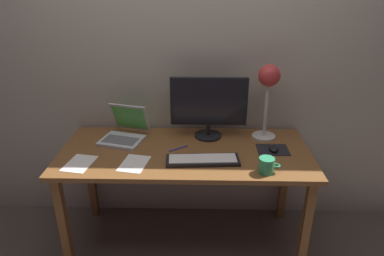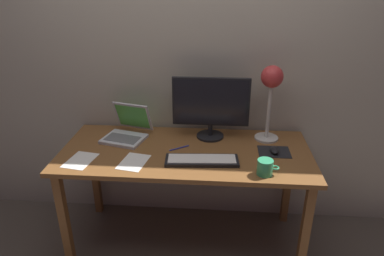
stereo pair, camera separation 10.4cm
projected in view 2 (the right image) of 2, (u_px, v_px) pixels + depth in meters
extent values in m
plane|color=brown|center=(186.00, 240.00, 2.54)|extent=(4.80, 4.80, 0.00)
cube|color=#B2A893|center=(191.00, 50.00, 2.38)|extent=(4.80, 0.06, 2.60)
cube|color=brown|center=(186.00, 152.00, 2.25)|extent=(1.60, 0.70, 0.03)
cube|color=brown|center=(64.00, 222.00, 2.19)|extent=(0.05, 0.05, 0.71)
cube|color=brown|center=(305.00, 234.00, 2.08)|extent=(0.05, 0.05, 0.71)
cube|color=brown|center=(95.00, 173.00, 2.72)|extent=(0.05, 0.05, 0.71)
cube|color=brown|center=(288.00, 181.00, 2.61)|extent=(0.05, 0.05, 0.71)
cylinder|color=black|center=(210.00, 136.00, 2.42)|extent=(0.19, 0.19, 0.01)
cylinder|color=black|center=(210.00, 130.00, 2.40)|extent=(0.03, 0.03, 0.08)
cube|color=black|center=(211.00, 102.00, 2.32)|extent=(0.51, 0.03, 0.33)
cube|color=black|center=(211.00, 103.00, 2.30)|extent=(0.49, 0.00, 0.31)
cube|color=black|center=(202.00, 160.00, 2.10)|extent=(0.45, 0.17, 0.02)
cube|color=silver|center=(202.00, 159.00, 2.09)|extent=(0.41, 0.14, 0.01)
cube|color=silver|center=(124.00, 139.00, 2.37)|extent=(0.32, 0.28, 0.02)
cube|color=slate|center=(123.00, 138.00, 2.35)|extent=(0.25, 0.17, 0.00)
cube|color=silver|center=(133.00, 116.00, 2.45)|extent=(0.28, 0.15, 0.21)
cube|color=#59C64C|center=(133.00, 116.00, 2.45)|extent=(0.25, 0.13, 0.18)
cylinder|color=beige|center=(266.00, 138.00, 2.39)|extent=(0.16, 0.16, 0.01)
cylinder|color=silver|center=(269.00, 110.00, 2.31)|extent=(0.02, 0.02, 0.40)
sphere|color=#BF3333|center=(272.00, 77.00, 2.21)|extent=(0.14, 0.14, 0.14)
sphere|color=#FFEAB2|center=(272.00, 82.00, 2.22)|extent=(0.05, 0.05, 0.05)
cube|color=black|center=(274.00, 152.00, 2.22)|extent=(0.20, 0.16, 0.00)
ellipsoid|color=black|center=(275.00, 150.00, 2.20)|extent=(0.06, 0.10, 0.03)
cylinder|color=#339966|center=(265.00, 167.00, 1.95)|extent=(0.09, 0.09, 0.09)
torus|color=#339966|center=(275.00, 168.00, 1.95)|extent=(0.05, 0.05, 0.01)
cube|color=white|center=(134.00, 162.00, 2.10)|extent=(0.18, 0.23, 0.00)
cube|color=white|center=(80.00, 160.00, 2.12)|extent=(0.18, 0.23, 0.00)
cylinder|color=#2633A5|center=(179.00, 148.00, 2.26)|extent=(0.12, 0.09, 0.01)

